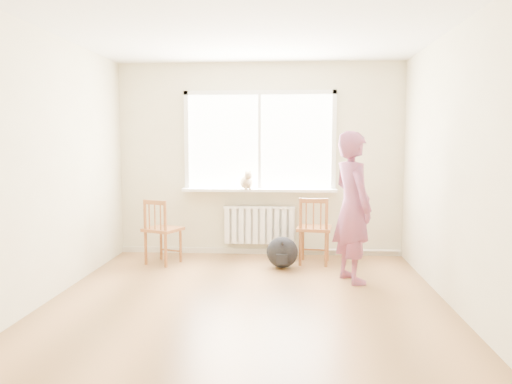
% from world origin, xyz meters
% --- Properties ---
extents(floor, '(4.50, 4.50, 0.00)m').
position_xyz_m(floor, '(0.00, 0.00, 0.00)').
color(floor, '#A47143').
rests_on(floor, ground).
extents(ceiling, '(4.50, 4.50, 0.00)m').
position_xyz_m(ceiling, '(0.00, 0.00, 2.70)').
color(ceiling, white).
rests_on(ceiling, back_wall).
extents(back_wall, '(4.00, 0.01, 2.70)m').
position_xyz_m(back_wall, '(0.00, 2.25, 1.35)').
color(back_wall, beige).
rests_on(back_wall, ground).
extents(window, '(2.12, 0.05, 1.42)m').
position_xyz_m(window, '(0.00, 2.22, 1.66)').
color(window, white).
rests_on(window, back_wall).
extents(windowsill, '(2.15, 0.22, 0.04)m').
position_xyz_m(windowsill, '(0.00, 2.14, 0.93)').
color(windowsill, white).
rests_on(windowsill, back_wall).
extents(radiator, '(1.00, 0.12, 0.55)m').
position_xyz_m(radiator, '(0.00, 2.16, 0.44)').
color(radiator, white).
rests_on(radiator, back_wall).
extents(heating_pipe, '(1.40, 0.04, 0.04)m').
position_xyz_m(heating_pipe, '(1.25, 2.19, 0.08)').
color(heating_pipe, silver).
rests_on(heating_pipe, back_wall).
extents(baseboard, '(4.00, 0.03, 0.08)m').
position_xyz_m(baseboard, '(0.00, 2.23, 0.04)').
color(baseboard, beige).
rests_on(baseboard, ground).
extents(chair_left, '(0.55, 0.54, 0.86)m').
position_xyz_m(chair_left, '(-1.26, 1.56, 0.43)').
color(chair_left, '#9A5F2C').
rests_on(chair_left, floor).
extents(chair_right, '(0.49, 0.47, 0.88)m').
position_xyz_m(chair_right, '(0.75, 1.69, 0.45)').
color(chair_right, '#9A5F2C').
rests_on(chair_right, floor).
extents(person, '(0.62, 0.74, 1.72)m').
position_xyz_m(person, '(1.14, 0.92, 0.86)').
color(person, '#CE444E').
rests_on(person, floor).
extents(cat, '(0.24, 0.40, 0.27)m').
position_xyz_m(cat, '(-0.17, 2.05, 1.06)').
color(cat, '#CCB88B').
rests_on(cat, windowsill).
extents(backpack, '(0.48, 0.42, 0.40)m').
position_xyz_m(backpack, '(0.34, 1.47, 0.20)').
color(backpack, black).
rests_on(backpack, floor).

